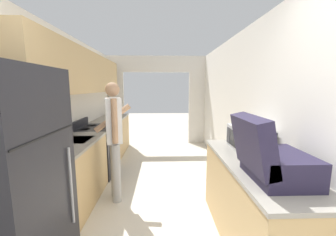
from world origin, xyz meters
TOP-DOWN VIEW (x-y plane):
  - wall_left at (-1.33, 2.43)m, footprint 0.38×7.50m
  - wall_right at (1.42, 1.95)m, footprint 0.06×7.50m
  - wall_far_with_doorway at (0.00, 5.13)m, footprint 3.17×0.06m
  - counter_left at (-1.09, 3.06)m, footprint 0.62×3.84m
  - counter_right at (1.09, 1.14)m, footprint 0.62×1.70m
  - refrigerator at (-1.04, 0.70)m, footprint 0.73×0.83m
  - range_oven at (-1.08, 2.97)m, footprint 0.66×0.78m
  - person at (-0.53, 2.07)m, footprint 0.54×0.45m
  - suitcase at (1.01, 0.74)m, footprint 0.54×0.55m
  - microwave at (1.18, 1.53)m, footprint 0.38×0.53m
  - knife at (-1.02, 3.59)m, footprint 0.04×0.30m

SIDE VIEW (x-z plane):
  - counter_right at x=1.09m, z-range 0.00..0.90m
  - counter_left at x=-1.09m, z-range 0.00..0.90m
  - range_oven at x=-1.08m, z-range -0.06..0.98m
  - refrigerator at x=-1.04m, z-range 0.00..1.79m
  - knife at x=-1.02m, z-range 0.90..0.92m
  - person at x=-0.53m, z-range 0.07..1.77m
  - microwave at x=1.18m, z-range 0.90..1.17m
  - suitcase at x=1.01m, z-range 0.82..1.34m
  - wall_right at x=1.42m, z-range 0.00..2.50m
  - wall_far_with_doorway at x=0.00m, z-range 0.21..2.71m
  - wall_left at x=-1.33m, z-range 0.29..2.79m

